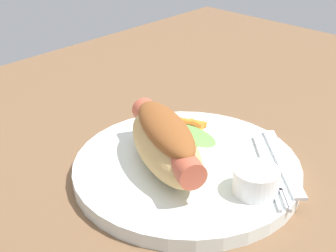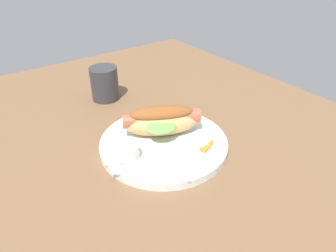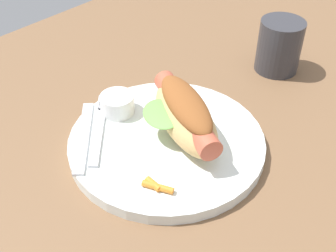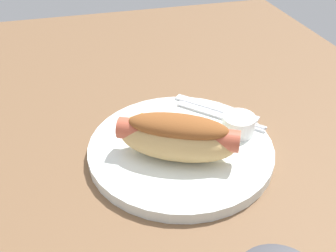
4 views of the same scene
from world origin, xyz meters
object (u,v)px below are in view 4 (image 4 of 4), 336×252
(fork, at_px, (218,116))
(plate, at_px, (181,149))
(hot_dog, at_px, (178,136))
(knife, at_px, (216,108))
(sauce_ramekin, at_px, (238,125))
(carrot_garnish, at_px, (134,119))

(fork, bearing_deg, plate, -100.05)
(plate, relative_size, hot_dog, 1.58)
(hot_dog, height_order, knife, hot_dog)
(hot_dog, xyz_separation_m, sauce_ramekin, (-0.03, 0.10, -0.02))
(sauce_ramekin, relative_size, knife, 0.34)
(hot_dog, distance_m, sauce_ramekin, 0.10)
(carrot_garnish, bearing_deg, plate, 35.16)
(plate, relative_size, fork, 2.28)
(plate, xyz_separation_m, carrot_garnish, (-0.07, -0.05, 0.01))
(plate, height_order, fork, fork)
(carrot_garnish, bearing_deg, fork, 80.52)
(plate, height_order, knife, knife)
(hot_dog, bearing_deg, knife, 72.94)
(hot_dog, bearing_deg, fork, 66.86)
(sauce_ramekin, distance_m, carrot_garnish, 0.15)
(knife, relative_size, carrot_garnish, 3.68)
(sauce_ramekin, bearing_deg, fork, -165.08)
(hot_dog, height_order, fork, hot_dog)
(sauce_ramekin, height_order, knife, sauce_ramekin)
(sauce_ramekin, xyz_separation_m, knife, (-0.07, -0.01, -0.01))
(knife, bearing_deg, sauce_ramekin, -39.03)
(knife, height_order, carrot_garnish, carrot_garnish)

